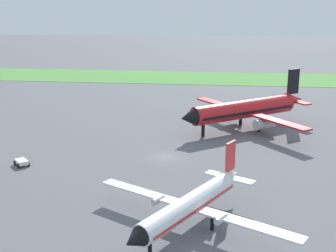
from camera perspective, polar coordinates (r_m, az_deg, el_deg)
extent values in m
plane|color=slate|center=(71.32, -0.45, -4.01)|extent=(600.00, 600.00, 0.00)
cube|color=#549342|center=(151.19, 3.66, 6.20)|extent=(360.00, 28.00, 0.08)
cylinder|color=red|center=(87.46, 9.73, 2.12)|extent=(20.47, 17.12, 3.55)
cone|color=black|center=(79.83, 2.67, 1.08)|extent=(4.68, 4.73, 3.48)
cone|color=red|center=(96.60, 15.88, 3.26)|extent=(5.52, 5.30, 3.19)
cube|color=black|center=(87.52, 9.72, 1.95)|extent=(19.50, 16.38, 0.50)
cube|color=red|center=(82.52, 13.54, 0.69)|extent=(11.33, 13.58, 0.35)
cube|color=red|center=(93.83, 6.95, 2.72)|extent=(11.33, 13.58, 0.35)
cylinder|color=#B7BABF|center=(84.77, 12.18, 0.27)|extent=(4.25, 3.92, 1.95)
cylinder|color=#B7BABF|center=(91.99, 7.99, 1.63)|extent=(4.25, 3.92, 1.95)
cube|color=black|center=(95.45, 15.78, 5.52)|extent=(2.55, 2.13, 5.16)
cube|color=red|center=(94.66, 16.59, 2.91)|extent=(4.31, 4.75, 0.28)
cube|color=red|center=(97.68, 14.65, 3.42)|extent=(4.31, 4.75, 0.28)
cylinder|color=black|center=(82.35, 4.51, -0.60)|extent=(0.64, 0.64, 2.26)
cylinder|color=black|center=(87.19, 11.64, 0.02)|extent=(0.64, 0.64, 2.26)
cylinder|color=black|center=(91.22, 9.29, 0.80)|extent=(0.64, 0.64, 2.26)
cylinder|color=white|center=(48.46, 2.71, -10.08)|extent=(9.91, 15.52, 2.28)
cone|color=black|center=(41.93, -4.36, -14.38)|extent=(3.06, 3.08, 2.24)
cone|color=white|center=(56.00, 8.13, -6.34)|extent=(3.34, 3.79, 2.06)
cube|color=red|center=(48.53, 2.71, -10.27)|extent=(9.51, 14.75, 0.32)
cube|color=white|center=(46.25, 9.70, -12.15)|extent=(11.79, 7.44, 0.23)
cube|color=white|center=(52.32, -2.85, -8.59)|extent=(11.79, 7.44, 0.23)
cylinder|color=#B7BABF|center=(46.65, 6.81, -11.78)|extent=(1.52, 1.95, 0.73)
cylinder|color=#B7BABF|center=(50.58, -1.28, -9.44)|extent=(1.52, 1.95, 0.73)
cube|color=red|center=(54.70, 8.01, -3.86)|extent=(1.23, 1.94, 3.66)
cube|color=white|center=(54.98, 9.38, -6.87)|extent=(3.46, 2.74, 0.18)
cube|color=white|center=(56.34, 6.46, -6.20)|extent=(3.46, 2.74, 0.18)
cylinder|color=black|center=(44.43, -2.34, -15.41)|extent=(0.41, 0.41, 1.60)
cylinder|color=black|center=(49.14, 5.69, -12.29)|extent=(0.41, 0.41, 1.60)
cylinder|color=black|center=(51.29, 1.24, -10.99)|extent=(0.41, 0.41, 1.60)
cube|color=white|center=(71.00, -18.26, -4.36)|extent=(2.74, 2.77, 0.55)
cylinder|color=black|center=(70.54, -17.45, -4.65)|extent=(0.66, 0.68, 0.70)
cylinder|color=black|center=(70.12, -18.61, -4.87)|extent=(0.66, 0.68, 0.70)
cylinder|color=black|center=(72.06, -17.90, -4.27)|extent=(0.66, 0.68, 0.70)
cylinder|color=black|center=(71.64, -19.03, -4.48)|extent=(0.66, 0.68, 0.70)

